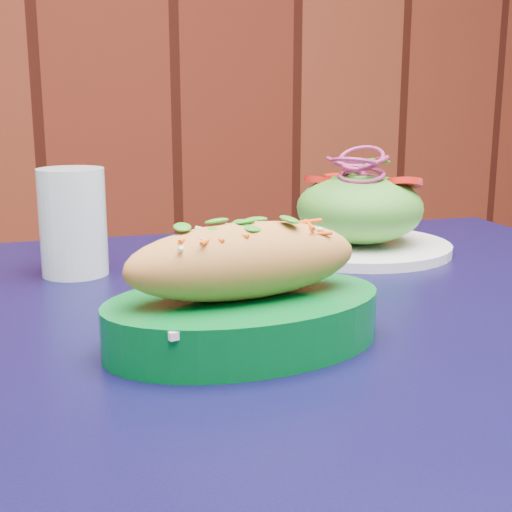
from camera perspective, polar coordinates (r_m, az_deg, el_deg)
name	(u,v)px	position (r m, az deg, el deg)	size (l,w,h in m)	color
cafe_table	(343,390)	(0.72, 6.97, -10.63)	(0.87, 0.87, 0.75)	black
banh_mi_basket	(244,294)	(0.57, -0.94, -3.10)	(0.24, 0.17, 0.11)	#025F20
salad_plate	(359,215)	(0.91, 8.26, 3.30)	(0.23, 0.23, 0.13)	white
water_glass	(73,222)	(0.81, -14.43, 2.64)	(0.07, 0.07, 0.12)	silver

